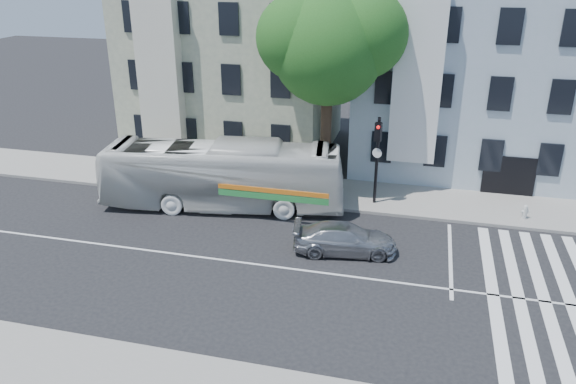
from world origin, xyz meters
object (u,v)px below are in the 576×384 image
(bus, at_px, (223,175))
(sedan, at_px, (345,239))
(fire_hydrant, at_px, (525,212))
(traffic_signal, at_px, (377,150))

(bus, xyz_separation_m, sedan, (6.62, -3.27, -1.04))
(bus, height_order, fire_hydrant, bus)
(bus, distance_m, traffic_signal, 7.66)
(fire_hydrant, bearing_deg, traffic_signal, 179.66)
(traffic_signal, distance_m, fire_hydrant, 7.52)
(bus, relative_size, fire_hydrant, 17.41)
(sedan, bearing_deg, bus, 54.45)
(bus, height_order, sedan, bus)
(sedan, distance_m, fire_hydrant, 9.31)
(sedan, relative_size, fire_hydrant, 6.33)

